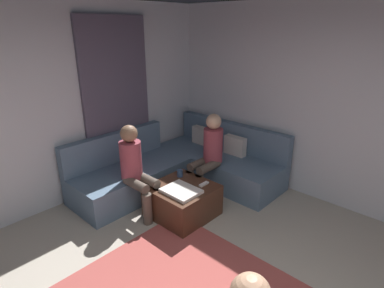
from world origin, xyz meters
TOP-DOWN VIEW (x-y plane):
  - wall_back at (0.00, 2.94)m, footprint 6.00×0.12m
  - wall_left at (-2.94, 0.00)m, footprint 0.12×6.00m
  - curtain_panel at (-2.84, 1.30)m, footprint 0.06×1.10m
  - sectional_couch at (-2.08, 1.88)m, footprint 2.10×2.55m
  - ottoman at (-1.45, 1.25)m, footprint 0.76×0.76m
  - folded_blanket at (-1.35, 1.13)m, footprint 0.44×0.36m
  - coffee_mug at (-1.67, 1.43)m, footprint 0.08×0.08m
  - game_remote at (-1.27, 1.47)m, footprint 0.05×0.15m
  - person_on_couch_back at (-1.58, 1.93)m, footprint 0.30×0.60m
  - person_on_couch_side at (-1.93, 0.90)m, footprint 0.60×0.30m

SIDE VIEW (x-z plane):
  - ottoman at x=-1.45m, z-range 0.00..0.42m
  - sectional_couch at x=-2.08m, z-range -0.15..0.72m
  - game_remote at x=-1.27m, z-range 0.42..0.44m
  - folded_blanket at x=-1.35m, z-range 0.42..0.46m
  - coffee_mug at x=-1.67m, z-range 0.42..0.52m
  - person_on_couch_back at x=-1.58m, z-range 0.06..1.26m
  - person_on_couch_side at x=-1.93m, z-range 0.06..1.26m
  - curtain_panel at x=-2.84m, z-range 0.00..2.50m
  - wall_back at x=0.00m, z-range 0.00..2.70m
  - wall_left at x=-2.94m, z-range 0.00..2.70m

